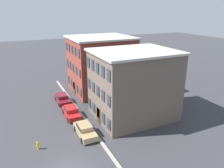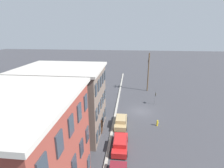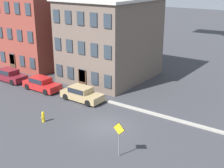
# 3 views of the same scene
# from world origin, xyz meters

# --- Properties ---
(kerb_strip) EXTENTS (56.00, 0.36, 0.16)m
(kerb_strip) POSITION_xyz_m (0.00, 4.50, 0.08)
(kerb_strip) COLOR #9E998E
(kerb_strip) RESTS_ON ground_plane
(apartment_corner) EXTENTS (10.33, 10.95, 10.11)m
(apartment_corner) POSITION_xyz_m (-19.60, 11.22, 5.07)
(apartment_corner) COLOR brown
(apartment_corner) RESTS_ON ground_plane
(apartment_midblock) EXTENTS (9.18, 11.06, 9.56)m
(apartment_midblock) POSITION_xyz_m (-7.58, 11.27, 4.79)
(apartment_midblock) COLOR #66564C
(apartment_midblock) RESTS_ON ground_plane
(car_maroon) EXTENTS (4.40, 1.92, 1.43)m
(car_maroon) POSITION_xyz_m (-16.47, 3.03, 0.75)
(car_maroon) COLOR maroon
(car_maroon) RESTS_ON ground_plane
(car_red) EXTENTS (4.40, 1.92, 1.43)m
(car_red) POSITION_xyz_m (-11.01, 3.08, 0.75)
(car_red) COLOR #B21E1E
(car_red) RESTS_ON ground_plane
(car_tan) EXTENTS (4.40, 1.92, 1.43)m
(car_tan) POSITION_xyz_m (-5.45, 3.31, 0.75)
(car_tan) COLOR tan
(car_tan) RESTS_ON ground_plane
(fire_hydrant) EXTENTS (0.24, 0.34, 0.96)m
(fire_hydrant) POSITION_xyz_m (-4.89, -2.33, 0.48)
(fire_hydrant) COLOR yellow
(fire_hydrant) RESTS_ON ground_plane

